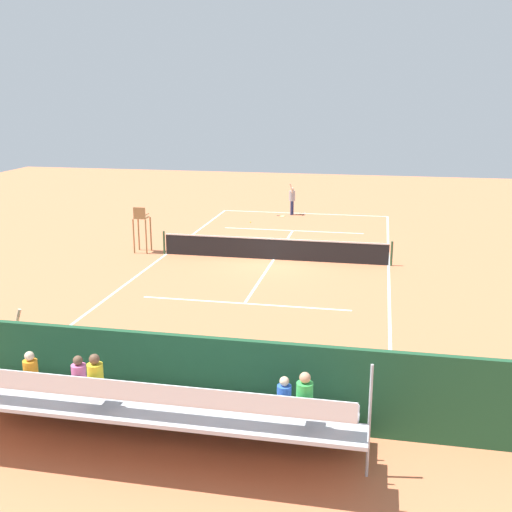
# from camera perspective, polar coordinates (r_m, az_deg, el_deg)

# --- Properties ---
(ground_plane) EXTENTS (60.00, 60.00, 0.00)m
(ground_plane) POSITION_cam_1_polar(r_m,az_deg,el_deg) (27.62, 1.63, -0.32)
(ground_plane) COLOR #CC7047
(court_line_markings) EXTENTS (10.10, 22.20, 0.01)m
(court_line_markings) POSITION_cam_1_polar(r_m,az_deg,el_deg) (27.65, 1.65, -0.30)
(court_line_markings) COLOR white
(court_line_markings) RESTS_ON ground
(tennis_net) EXTENTS (10.30, 0.10, 1.07)m
(tennis_net) POSITION_cam_1_polar(r_m,az_deg,el_deg) (27.49, 1.64, 0.69)
(tennis_net) COLOR black
(tennis_net) RESTS_ON ground
(backdrop_wall) EXTENTS (18.00, 0.16, 2.00)m
(backdrop_wall) POSITION_cam_1_polar(r_m,az_deg,el_deg) (14.48, -7.96, -10.77)
(backdrop_wall) COLOR #1E4C2D
(backdrop_wall) RESTS_ON ground
(bleacher_stand) EXTENTS (9.06, 2.40, 2.48)m
(bleacher_stand) POSITION_cam_1_polar(r_m,az_deg,el_deg) (13.37, -10.05, -13.43)
(bleacher_stand) COLOR #B2B2B7
(bleacher_stand) RESTS_ON ground
(umpire_chair) EXTENTS (0.67, 0.67, 2.14)m
(umpire_chair) POSITION_cam_1_polar(r_m,az_deg,el_deg) (29.07, -10.46, 2.86)
(umpire_chair) COLOR olive
(umpire_chair) RESTS_ON ground
(courtside_bench) EXTENTS (1.80, 0.40, 0.93)m
(courtside_bench) POSITION_cam_1_polar(r_m,az_deg,el_deg) (14.75, 2.45, -12.03)
(courtside_bench) COLOR #9E754C
(courtside_bench) RESTS_ON ground
(equipment_bag) EXTENTS (0.90, 0.36, 0.36)m
(equipment_bag) POSITION_cam_1_polar(r_m,az_deg,el_deg) (15.15, -4.45, -12.90)
(equipment_bag) COLOR #B22D2D
(equipment_bag) RESTS_ON ground
(tennis_player) EXTENTS (0.41, 0.55, 1.93)m
(tennis_player) POSITION_cam_1_polar(r_m,az_deg,el_deg) (37.63, 3.33, 5.32)
(tennis_player) COLOR navy
(tennis_player) RESTS_ON ground
(tennis_racket) EXTENTS (0.57, 0.41, 0.03)m
(tennis_racket) POSITION_cam_1_polar(r_m,az_deg,el_deg) (37.24, 2.40, 3.67)
(tennis_racket) COLOR black
(tennis_racket) RESTS_ON ground
(tennis_ball_near) EXTENTS (0.07, 0.07, 0.07)m
(tennis_ball_near) POSITION_cam_1_polar(r_m,az_deg,el_deg) (35.41, -0.52, 3.12)
(tennis_ball_near) COLOR #CCDB33
(tennis_ball_near) RESTS_ON ground
(line_judge) EXTENTS (0.41, 0.55, 1.93)m
(line_judge) POSITION_cam_1_polar(r_m,az_deg,el_deg) (16.96, -21.11, -7.67)
(line_judge) COLOR #232328
(line_judge) RESTS_ON ground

